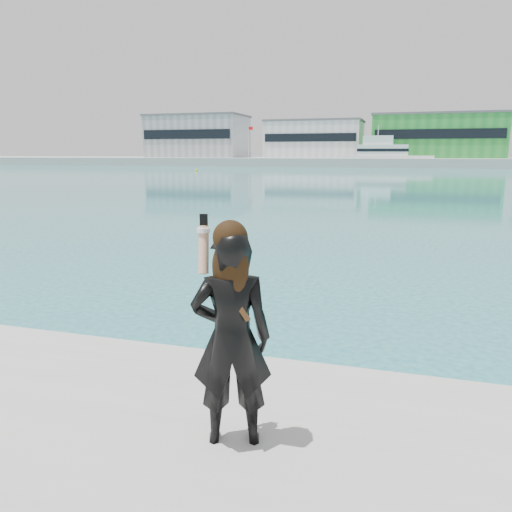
{
  "coord_description": "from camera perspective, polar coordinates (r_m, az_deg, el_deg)",
  "views": [
    {
      "loc": [
        1.76,
        -4.42,
        3.2
      ],
      "look_at": [
        0.46,
        -0.09,
        2.26
      ],
      "focal_mm": 35.0,
      "sensor_mm": 36.0,
      "label": 1
    }
  ],
  "objects": [
    {
      "name": "warehouse_white",
      "position": [
        134.57,
        6.73,
        13.13
      ],
      "size": [
        24.48,
        15.35,
        9.5
      ],
      "color": "silver",
      "rests_on": "far_quay"
    },
    {
      "name": "ground",
      "position": [
        5.74,
        -4.44,
        -22.25
      ],
      "size": [
        500.0,
        500.0,
        0.0
      ],
      "primitive_type": "plane",
      "color": "#195F76",
      "rests_on": "ground"
    },
    {
      "name": "flagpole_right",
      "position": [
        127.11,
        26.56,
        12.0
      ],
      "size": [
        1.28,
        0.16,
        8.0
      ],
      "color": "silver",
      "rests_on": "far_quay"
    },
    {
      "name": "woman",
      "position": [
        4.12,
        -2.85,
        -8.68
      ],
      "size": [
        0.76,
        0.62,
        1.92
      ],
      "rotation": [
        0.0,
        0.0,
        3.46
      ],
      "color": "black",
      "rests_on": "near_quay"
    },
    {
      "name": "far_quay",
      "position": [
        134.45,
        16.25,
        10.3
      ],
      "size": [
        320.0,
        40.0,
        2.0
      ],
      "primitive_type": "cube",
      "color": "#9E9E99",
      "rests_on": "ground"
    },
    {
      "name": "warehouse_green",
      "position": [
        132.61,
        19.93,
        12.77
      ],
      "size": [
        30.6,
        16.36,
        10.5
      ],
      "color": "#238C33",
      "rests_on": "far_quay"
    },
    {
      "name": "buoy_far",
      "position": [
        91.61,
        -6.8,
        9.61
      ],
      "size": [
        0.5,
        0.5,
        0.5
      ],
      "primitive_type": "sphere",
      "color": "#FFEB0D",
      "rests_on": "ground"
    },
    {
      "name": "warehouse_grey_left",
      "position": [
        144.13,
        -6.65,
        13.43
      ],
      "size": [
        26.52,
        16.36,
        11.5
      ],
      "color": "gray",
      "rests_on": "far_quay"
    },
    {
      "name": "flagpole_left",
      "position": [
        131.59,
        -0.84,
        13.14
      ],
      "size": [
        1.28,
        0.16,
        8.0
      ],
      "color": "silver",
      "rests_on": "far_quay"
    },
    {
      "name": "motor_yacht",
      "position": [
        118.36,
        14.47,
        11.03
      ],
      "size": [
        20.02,
        6.71,
        9.2
      ],
      "rotation": [
        0.0,
        0.0,
        0.06
      ],
      "color": "white",
      "rests_on": "ground"
    }
  ]
}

